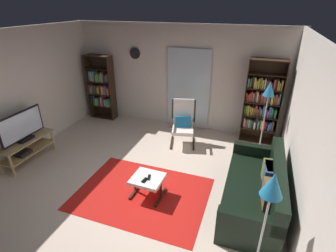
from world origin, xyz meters
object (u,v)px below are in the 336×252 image
at_px(leather_sofa, 256,190).
at_px(tv_stand, 26,148).
at_px(television, 22,127).
at_px(wall_clock, 135,53).
at_px(floor_lamp_by_sofa, 270,196).
at_px(cell_phone, 145,180).
at_px(bookshelf_near_tv, 101,88).
at_px(lounge_armchair, 183,121).
at_px(bookshelf_near_sofa, 262,103).
at_px(tv_remote, 149,177).
at_px(ottoman, 148,181).
at_px(floor_lamp_by_shelf, 269,94).

bearing_deg(leather_sofa, tv_stand, -176.83).
bearing_deg(television, wall_clock, 65.93).
bearing_deg(floor_lamp_by_sofa, cell_phone, 153.59).
distance_m(tv_stand, cell_phone, 2.78).
bearing_deg(television, bookshelf_near_tv, 85.45).
bearing_deg(lounge_armchair, wall_clock, 152.10).
height_order(tv_stand, bookshelf_near_sofa, bookshelf_near_sofa).
distance_m(lounge_armchair, tv_remote, 2.04).
bearing_deg(wall_clock, cell_phone, -62.36).
bearing_deg(floor_lamp_by_sofa, television, 166.17).
relative_size(ottoman, cell_phone, 3.80).
height_order(bookshelf_near_sofa, cell_phone, bookshelf_near_sofa).
height_order(tv_stand, floor_lamp_by_shelf, floor_lamp_by_shelf).
bearing_deg(bookshelf_near_sofa, ottoman, -121.72).
height_order(bookshelf_near_sofa, leather_sofa, bookshelf_near_sofa).
height_order(tv_stand, television, television).
height_order(bookshelf_near_sofa, lounge_armchair, bookshelf_near_sofa).
bearing_deg(wall_clock, tv_stand, -113.95).
height_order(bookshelf_near_tv, lounge_armchair, bookshelf_near_tv).
relative_size(tv_stand, cell_phone, 8.45).
bearing_deg(cell_phone, wall_clock, 124.47).
height_order(leather_sofa, floor_lamp_by_sofa, floor_lamp_by_sofa).
relative_size(television, lounge_armchair, 0.99).
bearing_deg(television, lounge_armchair, 34.13).
relative_size(bookshelf_near_tv, cell_phone, 12.72).
xyz_separation_m(tv_stand, leather_sofa, (4.53, 0.25, -0.03)).
relative_size(bookshelf_near_tv, ottoman, 3.35).
height_order(bookshelf_near_sofa, floor_lamp_by_shelf, bookshelf_near_sofa).
height_order(leather_sofa, wall_clock, wall_clock).
bearing_deg(tv_remote, cell_phone, -126.19).
distance_m(bookshelf_near_tv, cell_phone, 3.81).
xyz_separation_m(television, bookshelf_near_tv, (0.20, 2.54, 0.07)).
height_order(bookshelf_near_tv, wall_clock, wall_clock).
relative_size(bookshelf_near_tv, floor_lamp_by_sofa, 1.13).
bearing_deg(floor_lamp_by_shelf, wall_clock, 169.02).
bearing_deg(bookshelf_near_sofa, tv_remote, -121.35).
bearing_deg(tv_stand, television, 83.85).
height_order(tv_stand, cell_phone, tv_stand).
xyz_separation_m(tv_stand, bookshelf_near_sofa, (4.46, 2.59, 0.62)).
relative_size(tv_stand, floor_lamp_by_shelf, 0.74).
height_order(cell_phone, floor_lamp_by_shelf, floor_lamp_by_shelf).
bearing_deg(bookshelf_near_sofa, lounge_armchair, -157.81).
bearing_deg(floor_lamp_by_shelf, ottoman, -128.48).
distance_m(floor_lamp_by_sofa, wall_clock, 5.14).
bearing_deg(cell_phone, leather_sofa, 21.45).
bearing_deg(ottoman, tv_stand, 177.54).
bearing_deg(television, tv_remote, -2.81).
distance_m(ottoman, wall_clock, 3.61).
xyz_separation_m(bookshelf_near_tv, floor_lamp_by_shelf, (4.34, -0.46, 0.48)).
relative_size(leather_sofa, floor_lamp_by_sofa, 1.26).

